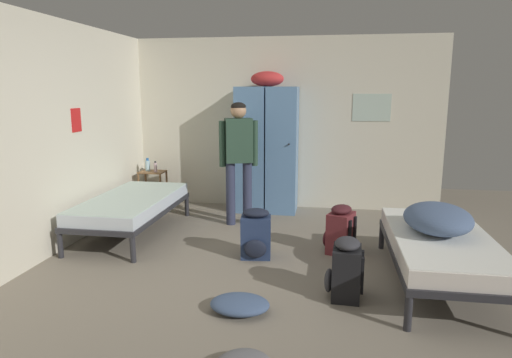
{
  "coord_description": "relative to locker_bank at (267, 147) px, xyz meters",
  "views": [
    {
      "loc": [
        0.7,
        -3.95,
        1.8
      ],
      "look_at": [
        0.0,
        0.29,
        0.95
      ],
      "focal_mm": 31.6,
      "sensor_mm": 36.0,
      "label": 1
    }
  ],
  "objects": [
    {
      "name": "room_backdrop",
      "position": [
        -1.07,
        -1.32,
        0.32
      ],
      "size": [
        4.71,
        5.91,
        2.59
      ],
      "color": "beige",
      "rests_on": "ground_plane"
    },
    {
      "name": "bed_right",
      "position": [
        1.97,
        -2.38,
        -0.59
      ],
      "size": [
        0.9,
        1.9,
        0.49
      ],
      "color": "#28282D",
      "rests_on": "ground_plane"
    },
    {
      "name": "backpack_navy",
      "position": [
        0.16,
        -1.98,
        -0.71
      ],
      "size": [
        0.35,
        0.36,
        0.55
      ],
      "color": "navy",
      "rests_on": "ground_plane"
    },
    {
      "name": "bedding_heap",
      "position": [
        1.94,
        -2.32,
        -0.35
      ],
      "size": [
        0.61,
        0.78,
        0.27
      ],
      "color": "slate",
      "rests_on": "bed_right"
    },
    {
      "name": "bed_left_rear",
      "position": [
        -1.53,
        -1.42,
        -0.59
      ],
      "size": [
        0.9,
        1.9,
        0.49
      ],
      "color": "#28282D",
      "rests_on": "ground_plane"
    },
    {
      "name": "locker_bank",
      "position": [
        0.0,
        0.0,
        0.0
      ],
      "size": [
        0.9,
        0.55,
        2.07
      ],
      "color": "#5B84B2",
      "rests_on": "ground_plane"
    },
    {
      "name": "backpack_black",
      "position": [
        1.09,
        -2.81,
        -0.71
      ],
      "size": [
        0.35,
        0.33,
        0.55
      ],
      "color": "black",
      "rests_on": "ground_plane"
    },
    {
      "name": "lotion_bottle",
      "position": [
        -1.71,
        -0.14,
        -0.32
      ],
      "size": [
        0.05,
        0.05,
        0.17
      ],
      "color": "beige",
      "rests_on": "shelf_unit"
    },
    {
      "name": "water_bottle",
      "position": [
        -1.86,
        -0.08,
        -0.31
      ],
      "size": [
        0.07,
        0.07,
        0.2
      ],
      "color": "#B2DBEA",
      "rests_on": "shelf_unit"
    },
    {
      "name": "backpack_maroon",
      "position": [
        1.06,
        -1.67,
        -0.71
      ],
      "size": [
        0.4,
        0.38,
        0.55
      ],
      "color": "maroon",
      "rests_on": "ground_plane"
    },
    {
      "name": "clothes_pile_denim",
      "position": [
        0.23,
        -3.22,
        -0.91
      ],
      "size": [
        0.5,
        0.38,
        0.13
      ],
      "color": "#42567A",
      "rests_on": "ground_plane"
    },
    {
      "name": "ground_plane",
      "position": [
        0.22,
        -2.64,
        -0.97
      ],
      "size": [
        9.36,
        9.36,
        0.0
      ],
      "primitive_type": "plane",
      "color": "gray"
    },
    {
      "name": "person_traveler",
      "position": [
        -0.27,
        -0.76,
        0.02
      ],
      "size": [
        0.49,
        0.32,
        1.65
      ],
      "color": "#2D334C",
      "rests_on": "ground_plane"
    },
    {
      "name": "shelf_unit",
      "position": [
        -1.78,
        -0.1,
        -0.62
      ],
      "size": [
        0.38,
        0.3,
        0.57
      ],
      "color": "brown",
      "rests_on": "ground_plane"
    }
  ]
}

